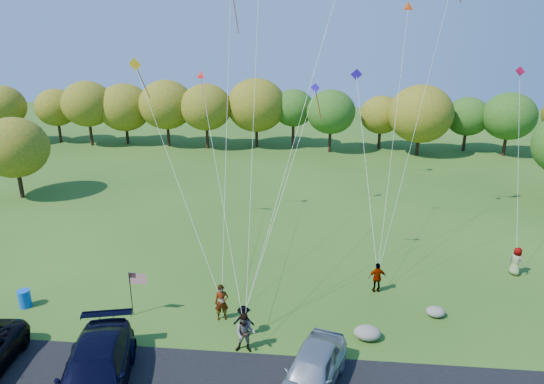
{
  "coord_description": "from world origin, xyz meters",
  "views": [
    {
      "loc": [
        3.2,
        -19.12,
        14.09
      ],
      "look_at": [
        0.79,
        6.0,
        5.37
      ],
      "focal_mm": 32.0,
      "sensor_mm": 36.0,
      "label": 1
    }
  ],
  "objects": [
    {
      "name": "trash_barrel",
      "position": [
        -11.89,
        1.77,
        0.48
      ],
      "size": [
        0.63,
        0.63,
        0.95
      ],
      "primitive_type": "cylinder",
      "color": "blue",
      "rests_on": "ground"
    },
    {
      "name": "flyer_b",
      "position": [
        0.22,
        -0.8,
        0.97
      ],
      "size": [
        0.95,
        0.74,
        1.94
      ],
      "primitive_type": "imported",
      "rotation": [
        0.0,
        0.0,
        -0.01
      ],
      "color": "#4C4C59",
      "rests_on": "ground"
    },
    {
      "name": "flyer_d",
      "position": [
        6.73,
        5.08,
        0.87
      ],
      "size": [
        1.07,
        0.57,
        1.74
      ],
      "primitive_type": "imported",
      "rotation": [
        0.0,
        0.0,
        3.29
      ],
      "color": "#4C4C59",
      "rests_on": "ground"
    },
    {
      "name": "minivan_silver",
      "position": [
        3.27,
        -2.95,
        0.9
      ],
      "size": [
        3.33,
        5.3,
        1.68
      ],
      "primitive_type": "imported",
      "rotation": [
        0.0,
        0.0,
        -0.29
      ],
      "color": "#AAB0B5",
      "rests_on": "asphalt_lane"
    },
    {
      "name": "flyer_a",
      "position": [
        -1.32,
        1.62,
        0.96
      ],
      "size": [
        0.78,
        0.6,
        1.92
      ],
      "primitive_type": "imported",
      "rotation": [
        0.0,
        0.0,
        0.22
      ],
      "color": "#4C4C59",
      "rests_on": "ground"
    },
    {
      "name": "flyer_c",
      "position": [
        -0.03,
        0.39,
        0.79
      ],
      "size": [
        1.04,
        0.62,
        1.57
      ],
      "primitive_type": "imported",
      "rotation": [
        0.0,
        0.0,
        3.18
      ],
      "color": "#4C4C59",
      "rests_on": "ground"
    },
    {
      "name": "flag_assembly",
      "position": [
        -5.69,
        1.56,
        1.83
      ],
      "size": [
        0.91,
        0.59,
        2.44
      ],
      "color": "black",
      "rests_on": "ground"
    },
    {
      "name": "minivan_navy",
      "position": [
        -5.32,
        -4.05,
        1.0
      ],
      "size": [
        4.05,
        6.91,
        1.88
      ],
      "primitive_type": "imported",
      "rotation": [
        0.0,
        0.0,
        0.23
      ],
      "color": "black",
      "rests_on": "asphalt_lane"
    },
    {
      "name": "treeline",
      "position": [
        0.17,
        36.29,
        4.59
      ],
      "size": [
        75.23,
        27.97,
        8.22
      ],
      "color": "#331C12",
      "rests_on": "ground"
    },
    {
      "name": "ground",
      "position": [
        0.0,
        0.0,
        0.0
      ],
      "size": [
        140.0,
        140.0,
        0.0
      ],
      "primitive_type": "plane",
      "color": "#2A5117",
      "rests_on": "ground"
    },
    {
      "name": "boulder_far",
      "position": [
        9.47,
        2.92,
        0.25
      ],
      "size": [
        0.96,
        0.8,
        0.5
      ],
      "primitive_type": "ellipsoid",
      "color": "gray",
      "rests_on": "ground"
    },
    {
      "name": "flyer_e",
      "position": [
        15.13,
        7.87,
        0.87
      ],
      "size": [
        0.96,
        1.01,
        1.74
      ],
      "primitive_type": "imported",
      "rotation": [
        0.0,
        0.0,
        2.24
      ],
      "color": "#4C4C59",
      "rests_on": "ground"
    },
    {
      "name": "boulder_near",
      "position": [
        5.83,
        0.68,
        0.32
      ],
      "size": [
        1.27,
        1.0,
        0.64
      ],
      "primitive_type": "ellipsoid",
      "color": "gray",
      "rests_on": "ground"
    }
  ]
}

